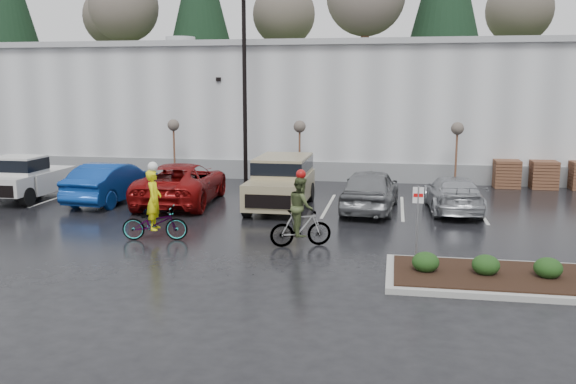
% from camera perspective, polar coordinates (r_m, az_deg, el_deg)
% --- Properties ---
extents(ground, '(120.00, 120.00, 0.00)m').
position_cam_1_polar(ground, '(17.58, -0.67, -6.29)').
color(ground, black).
rests_on(ground, ground).
extents(warehouse, '(60.50, 15.50, 7.20)m').
position_cam_1_polar(warehouse, '(38.71, 5.40, 8.09)').
color(warehouse, '#A6A8AB').
rests_on(warehouse, ground).
extents(wooded_ridge, '(80.00, 25.00, 6.00)m').
position_cam_1_polar(wooded_ridge, '(61.68, 7.14, 8.17)').
color(wooded_ridge, '#24401A').
rests_on(wooded_ridge, ground).
extents(lamppost, '(0.50, 1.00, 9.22)m').
position_cam_1_polar(lamppost, '(29.46, -4.10, 11.47)').
color(lamppost, black).
rests_on(lamppost, ground).
extents(sapling_west, '(0.60, 0.60, 3.20)m').
position_cam_1_polar(sapling_west, '(31.67, -10.67, 5.87)').
color(sapling_west, '#523220').
rests_on(sapling_west, ground).
extents(sapling_mid, '(0.60, 0.60, 3.20)m').
position_cam_1_polar(sapling_mid, '(30.02, 1.09, 5.81)').
color(sapling_mid, '#523220').
rests_on(sapling_mid, ground).
extents(sapling_east, '(0.60, 0.60, 3.20)m').
position_cam_1_polar(sapling_east, '(29.80, 15.56, 5.42)').
color(sapling_east, '#523220').
rests_on(sapling_east, ground).
extents(pallet_stack_a, '(1.20, 1.20, 1.35)m').
position_cam_1_polar(pallet_stack_a, '(31.34, 19.77, 1.62)').
color(pallet_stack_a, '#523220').
rests_on(pallet_stack_a, ground).
extents(pallet_stack_b, '(1.20, 1.20, 1.35)m').
position_cam_1_polar(pallet_stack_b, '(31.67, 22.80, 1.51)').
color(pallet_stack_b, '#523220').
rests_on(pallet_stack_b, ground).
extents(curb_island, '(8.00, 3.00, 0.15)m').
position_cam_1_polar(curb_island, '(16.77, 23.08, -7.66)').
color(curb_island, gray).
rests_on(curb_island, ground).
extents(mulch_bed, '(7.60, 2.60, 0.04)m').
position_cam_1_polar(mulch_bed, '(16.75, 23.10, -7.35)').
color(mulch_bed, black).
rests_on(mulch_bed, curb_island).
extents(shrub_a, '(0.70, 0.70, 0.52)m').
position_cam_1_polar(shrub_a, '(16.24, 12.75, -6.41)').
color(shrub_a, black).
rests_on(shrub_a, curb_island).
extents(shrub_b, '(0.70, 0.70, 0.52)m').
position_cam_1_polar(shrub_b, '(16.39, 18.02, -6.51)').
color(shrub_b, black).
rests_on(shrub_b, curb_island).
extents(shrub_c, '(0.70, 0.70, 0.52)m').
position_cam_1_polar(shrub_c, '(16.68, 23.16, -6.56)').
color(shrub_c, black).
rests_on(shrub_c, curb_island).
extents(fire_lane_sign, '(0.30, 0.05, 2.20)m').
position_cam_1_polar(fire_lane_sign, '(17.16, 12.03, -2.08)').
color(fire_lane_sign, gray).
rests_on(fire_lane_sign, ground).
extents(pickup_white, '(2.10, 5.20, 1.96)m').
position_cam_1_polar(pickup_white, '(28.94, -22.86, 1.38)').
color(pickup_white, beige).
rests_on(pickup_white, ground).
extents(car_blue, '(2.24, 5.27, 1.69)m').
position_cam_1_polar(car_blue, '(26.90, -16.10, 0.89)').
color(car_blue, navy).
rests_on(car_blue, ground).
extents(car_red, '(3.31, 6.38, 1.72)m').
position_cam_1_polar(car_red, '(25.91, -9.91, 0.83)').
color(car_red, maroon).
rests_on(car_red, ground).
extents(suv_tan, '(2.20, 5.10, 2.06)m').
position_cam_1_polar(suv_tan, '(24.46, -0.70, 0.84)').
color(suv_tan, gray).
rests_on(suv_tan, ground).
extents(car_grey, '(2.37, 5.13, 1.70)m').
position_cam_1_polar(car_grey, '(24.23, 7.69, 0.23)').
color(car_grey, slate).
rests_on(car_grey, ground).
extents(car_far_silver, '(2.25, 4.93, 1.40)m').
position_cam_1_polar(car_far_silver, '(24.79, 15.19, -0.17)').
color(car_far_silver, '#A5A8AD').
rests_on(car_far_silver, ground).
extents(cyclist_hivis, '(2.19, 1.10, 2.54)m').
position_cam_1_polar(cyclist_hivis, '(19.97, -12.37, -2.23)').
color(cyclist_hivis, '#3F3F44').
rests_on(cyclist_hivis, ground).
extents(cyclist_olive, '(1.92, 1.17, 2.40)m').
position_cam_1_polar(cyclist_olive, '(18.74, 1.20, -2.51)').
color(cyclist_olive, '#3F3F44').
rests_on(cyclist_olive, ground).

